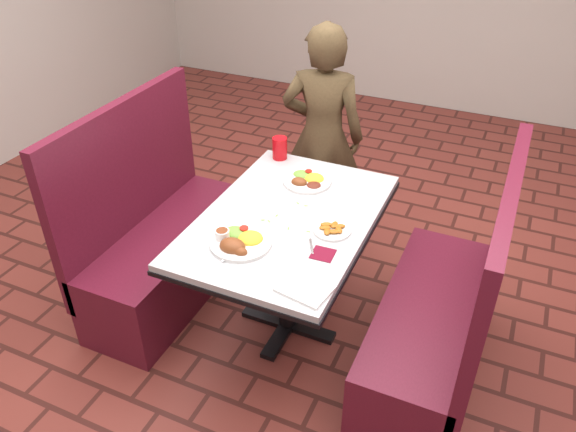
{
  "coord_description": "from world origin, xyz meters",
  "views": [
    {
      "loc": [
        0.94,
        -2.09,
        2.29
      ],
      "look_at": [
        0.0,
        0.0,
        0.75
      ],
      "focal_mm": 35.0,
      "sensor_mm": 36.0,
      "label": 1
    }
  ],
  "objects_px": {
    "diner_person": "(322,137)",
    "near_dinner_plate": "(239,239)",
    "booth_bench_right": "(438,325)",
    "plantain_plate": "(332,229)",
    "dining_table": "(288,232)",
    "booth_bench_left": "(163,245)",
    "red_tumbler": "(280,148)",
    "far_dinner_plate": "(308,179)"
  },
  "relations": [
    {
      "from": "near_dinner_plate",
      "to": "dining_table",
      "type": "bearing_deg",
      "value": 70.61
    },
    {
      "from": "dining_table",
      "to": "diner_person",
      "type": "xyz_separation_m",
      "value": [
        -0.19,
        0.95,
        0.07
      ]
    },
    {
      "from": "near_dinner_plate",
      "to": "red_tumbler",
      "type": "distance_m",
      "value": 0.86
    },
    {
      "from": "near_dinner_plate",
      "to": "diner_person",
      "type": "bearing_deg",
      "value": 93.6
    },
    {
      "from": "booth_bench_right",
      "to": "diner_person",
      "type": "bearing_deg",
      "value": 136.03
    },
    {
      "from": "booth_bench_right",
      "to": "red_tumbler",
      "type": "bearing_deg",
      "value": 153.85
    },
    {
      "from": "diner_person",
      "to": "plantain_plate",
      "type": "bearing_deg",
      "value": 103.12
    },
    {
      "from": "booth_bench_left",
      "to": "near_dinner_plate",
      "type": "distance_m",
      "value": 0.88
    },
    {
      "from": "booth_bench_left",
      "to": "plantain_plate",
      "type": "bearing_deg",
      "value": -1.8
    },
    {
      "from": "booth_bench_right",
      "to": "near_dinner_plate",
      "type": "distance_m",
      "value": 1.06
    },
    {
      "from": "diner_person",
      "to": "dining_table",
      "type": "bearing_deg",
      "value": 90.62
    },
    {
      "from": "dining_table",
      "to": "plantain_plate",
      "type": "bearing_deg",
      "value": -7.66
    },
    {
      "from": "dining_table",
      "to": "booth_bench_left",
      "type": "relative_size",
      "value": 1.01
    },
    {
      "from": "plantain_plate",
      "to": "red_tumbler",
      "type": "bearing_deg",
      "value": 133.27
    },
    {
      "from": "diner_person",
      "to": "red_tumbler",
      "type": "distance_m",
      "value": 0.44
    },
    {
      "from": "booth_bench_right",
      "to": "plantain_plate",
      "type": "bearing_deg",
      "value": -176.63
    },
    {
      "from": "near_dinner_plate",
      "to": "booth_bench_right",
      "type": "bearing_deg",
      "value": 18.61
    },
    {
      "from": "booth_bench_left",
      "to": "near_dinner_plate",
      "type": "xyz_separation_m",
      "value": [
        0.69,
        -0.3,
        0.45
      ]
    },
    {
      "from": "far_dinner_plate",
      "to": "plantain_plate",
      "type": "relative_size",
      "value": 1.43
    },
    {
      "from": "diner_person",
      "to": "near_dinner_plate",
      "type": "height_order",
      "value": "diner_person"
    },
    {
      "from": "plantain_plate",
      "to": "red_tumbler",
      "type": "height_order",
      "value": "red_tumbler"
    },
    {
      "from": "dining_table",
      "to": "near_dinner_plate",
      "type": "xyz_separation_m",
      "value": [
        -0.11,
        -0.3,
        0.13
      ]
    },
    {
      "from": "booth_bench_left",
      "to": "diner_person",
      "type": "xyz_separation_m",
      "value": [
        0.61,
        0.95,
        0.39
      ]
    },
    {
      "from": "diner_person",
      "to": "near_dinner_plate",
      "type": "distance_m",
      "value": 1.26
    },
    {
      "from": "dining_table",
      "to": "booth_bench_right",
      "type": "distance_m",
      "value": 0.86
    },
    {
      "from": "far_dinner_plate",
      "to": "plantain_plate",
      "type": "distance_m",
      "value": 0.47
    },
    {
      "from": "dining_table",
      "to": "near_dinner_plate",
      "type": "distance_m",
      "value": 0.35
    },
    {
      "from": "dining_table",
      "to": "far_dinner_plate",
      "type": "height_order",
      "value": "far_dinner_plate"
    },
    {
      "from": "booth_bench_left",
      "to": "far_dinner_plate",
      "type": "relative_size",
      "value": 4.67
    },
    {
      "from": "plantain_plate",
      "to": "red_tumbler",
      "type": "relative_size",
      "value": 1.4
    },
    {
      "from": "diner_person",
      "to": "near_dinner_plate",
      "type": "bearing_deg",
      "value": 83.12
    },
    {
      "from": "far_dinner_plate",
      "to": "plantain_plate",
      "type": "bearing_deg",
      "value": -53.22
    },
    {
      "from": "dining_table",
      "to": "near_dinner_plate",
      "type": "bearing_deg",
      "value": -109.39
    },
    {
      "from": "diner_person",
      "to": "booth_bench_right",
      "type": "bearing_deg",
      "value": 125.55
    },
    {
      "from": "far_dinner_plate",
      "to": "near_dinner_plate",
      "type": "bearing_deg",
      "value": -96.15
    },
    {
      "from": "dining_table",
      "to": "red_tumbler",
      "type": "height_order",
      "value": "red_tumbler"
    },
    {
      "from": "booth_bench_right",
      "to": "diner_person",
      "type": "xyz_separation_m",
      "value": [
        -0.98,
        0.95,
        0.39
      ]
    },
    {
      "from": "near_dinner_plate",
      "to": "far_dinner_plate",
      "type": "relative_size",
      "value": 1.1
    },
    {
      "from": "dining_table",
      "to": "red_tumbler",
      "type": "bearing_deg",
      "value": 118.6
    },
    {
      "from": "dining_table",
      "to": "booth_bench_right",
      "type": "relative_size",
      "value": 1.01
    },
    {
      "from": "near_dinner_plate",
      "to": "red_tumbler",
      "type": "height_order",
      "value": "red_tumbler"
    },
    {
      "from": "diner_person",
      "to": "plantain_plate",
      "type": "distance_m",
      "value": 1.07
    }
  ]
}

